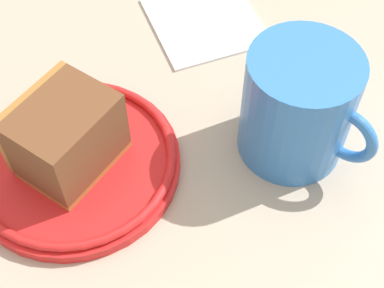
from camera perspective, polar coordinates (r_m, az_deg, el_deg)
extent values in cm
cube|color=tan|center=(51.58, -7.28, -2.68)|extent=(111.58, 111.58, 2.49)
cylinder|color=red|center=(50.45, -11.81, -2.01)|extent=(18.58, 18.58, 1.10)
torus|color=red|center=(49.69, -11.99, -1.40)|extent=(17.88, 17.88, 0.79)
cube|color=#9E662D|center=(49.77, -11.97, -1.46)|extent=(7.55, 9.29, 0.60)
cube|color=brown|center=(47.06, -12.67, 0.91)|extent=(7.55, 9.29, 6.23)
cube|color=#9E662D|center=(48.90, -15.59, 2.69)|extent=(2.04, 8.32, 6.23)
cylinder|color=#3372BF|center=(48.01, 10.73, 3.81)|extent=(9.47, 9.47, 10.65)
cylinder|color=#47230F|center=(45.96, 11.25, 6.03)|extent=(8.33, 8.33, 0.40)
torus|color=#3372BF|center=(46.99, 15.50, 0.91)|extent=(5.72, 1.42, 5.66)
cube|color=white|center=(62.45, 1.31, 12.60)|extent=(15.46, 15.14, 0.60)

